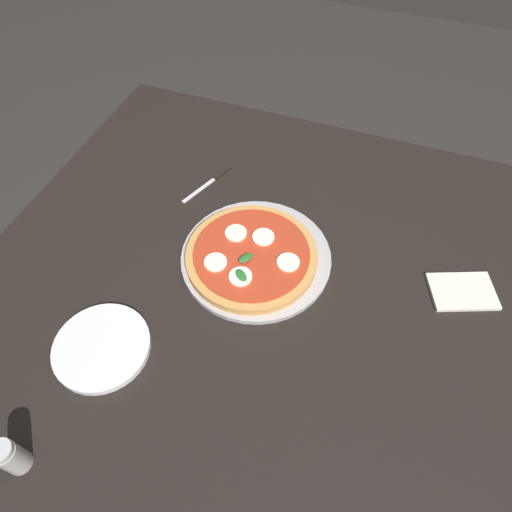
# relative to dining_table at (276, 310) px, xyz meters

# --- Properties ---
(ground_plane) EXTENTS (6.00, 6.00, 0.00)m
(ground_plane) POSITION_rel_dining_table_xyz_m (0.00, 0.00, -0.64)
(ground_plane) COLOR #2D2B28
(dining_table) EXTENTS (1.27, 1.13, 0.74)m
(dining_table) POSITION_rel_dining_table_xyz_m (0.00, 0.00, 0.00)
(dining_table) COLOR black
(dining_table) RESTS_ON ground_plane
(serving_tray) EXTENTS (0.32, 0.32, 0.01)m
(serving_tray) POSITION_rel_dining_table_xyz_m (-0.07, 0.05, 0.10)
(serving_tray) COLOR #B2B2B7
(serving_tray) RESTS_ON dining_table
(pizza) EXTENTS (0.28, 0.28, 0.03)m
(pizza) POSITION_rel_dining_table_xyz_m (-0.07, 0.04, 0.11)
(pizza) COLOR tan
(pizza) RESTS_ON serving_tray
(plate_white) EXTENTS (0.18, 0.18, 0.01)m
(plate_white) POSITION_rel_dining_table_xyz_m (-0.27, -0.24, 0.10)
(plate_white) COLOR white
(plate_white) RESTS_ON dining_table
(napkin) EXTENTS (0.15, 0.13, 0.01)m
(napkin) POSITION_rel_dining_table_xyz_m (0.36, 0.12, 0.09)
(napkin) COLOR white
(napkin) RESTS_ON dining_table
(knife) EXTENTS (0.07, 0.16, 0.01)m
(knife) POSITION_rel_dining_table_xyz_m (-0.25, 0.25, 0.09)
(knife) COLOR black
(knife) RESTS_ON dining_table
(pepper_shaker) EXTENTS (0.04, 0.04, 0.08)m
(pepper_shaker) POSITION_rel_dining_table_xyz_m (-0.28, -0.46, 0.13)
(pepper_shaker) COLOR #B2B7AD
(pepper_shaker) RESTS_ON dining_table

